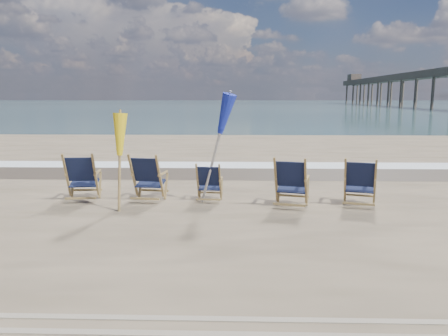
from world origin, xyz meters
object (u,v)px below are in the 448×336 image
Objects in this scene: beach_chair_0 at (95,177)px; beach_chair_1 at (160,178)px; beach_chair_4 at (375,183)px; umbrella_blue at (214,116)px; umbrella_yellow at (118,140)px; fishing_pier at (448,83)px; beach_chair_3 at (306,183)px; beach_chair_2 at (220,183)px.

beach_chair_1 is at bearing 171.37° from beach_chair_0.
beach_chair_4 is 0.44× the size of umbrella_blue.
umbrella_blue reaches higher than beach_chair_4.
fishing_pier is (40.12, 71.81, 3.18)m from umbrella_yellow.
umbrella_blue is (-1.90, 0.44, 1.36)m from beach_chair_3.
fishing_pier is (38.11, 71.07, 4.20)m from beach_chair_2.
umbrella_blue reaches higher than umbrella_yellow.
fishing_pier is (36.32, 71.62, 4.09)m from beach_chair_3.
beach_chair_0 is 1.25× the size of beach_chair_2.
beach_chair_2 is at bearing 173.91° from beach_chair_0.
beach_chair_3 is 0.45× the size of umbrella_blue.
fishing_pier is (40.88, 71.06, 4.09)m from beach_chair_0.
beach_chair_4 is 0.01× the size of fishing_pier.
beach_chair_2 is at bearing 20.30° from umbrella_yellow.
umbrella_blue is (-0.11, -0.12, 1.47)m from beach_chair_2.
beach_chair_1 is at bearing 11.93° from beach_chair_4.
beach_chair_1 is 1.00× the size of beach_chair_3.
umbrella_yellow is (-0.69, -0.69, 0.91)m from beach_chair_1.
umbrella_yellow is 0.01× the size of fishing_pier.
fishing_pier reaches higher than beach_chair_2.
beach_chair_2 is 0.83× the size of beach_chair_4.
umbrella_yellow is 0.81× the size of umbrella_blue.
beach_chair_1 is 1.03× the size of beach_chair_4.
beach_chair_2 is at bearing -2.14° from beach_chair_3.
beach_chair_4 is (6.02, -0.44, -0.02)m from beach_chair_0.
beach_chair_1 is 1.33m from beach_chair_2.
beach_chair_1 is 1.34m from umbrella_yellow.
beach_chair_2 is 0.36× the size of umbrella_blue.
beach_chair_3 reaches higher than beach_chair_1.
beach_chair_0 is 1.03× the size of beach_chair_4.
fishing_pier is (34.86, 71.50, 4.11)m from beach_chair_4.
beach_chair_4 is 79.66m from fishing_pier.
beach_chair_2 is 1.88m from beach_chair_3.
beach_chair_2 is 0.45× the size of umbrella_yellow.
umbrella_blue is (1.90, 0.63, 0.45)m from umbrella_yellow.
umbrella_blue is at bearing 50.52° from beach_chair_2.
umbrella_yellow reaches higher than beach_chair_0.
umbrella_yellow is at bearing 24.18° from beach_chair_2.
umbrella_blue is at bearing -118.23° from fishing_pier.
umbrella_yellow is at bearing 20.00° from beach_chair_4.
beach_chair_1 reaches higher than beach_chair_4.
beach_chair_0 is 1.45m from beach_chair_1.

